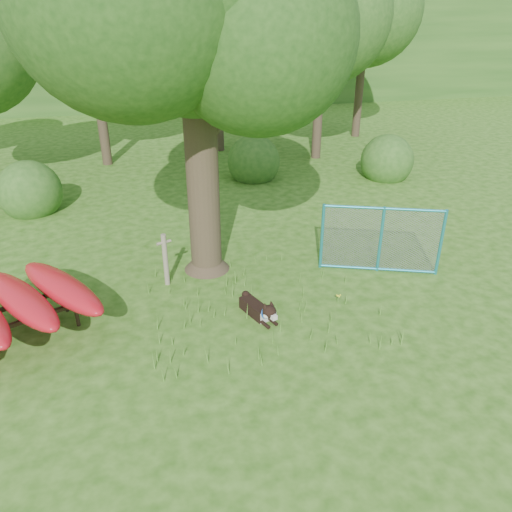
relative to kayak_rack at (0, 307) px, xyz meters
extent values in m
plane|color=#255010|center=(4.48, -0.89, -0.71)|extent=(80.00, 80.00, 0.00)
cylinder|color=#33271B|center=(3.90, 1.88, 1.98)|extent=(0.89, 0.89, 5.38)
cone|color=#33271B|center=(3.90, 1.88, -0.45)|extent=(1.34, 1.34, 0.54)
sphere|color=#1D4413|center=(5.07, 3.03, 4.67)|extent=(3.87, 3.87, 3.87)
sphere|color=#1D4413|center=(4.87, 0.88, 4.23)|extent=(3.44, 3.44, 3.44)
cylinder|color=#33271B|center=(4.50, 2.12, 2.73)|extent=(1.27, 1.15, 1.15)
cylinder|color=#33271B|center=(3.32, 1.89, 3.16)|extent=(1.28, 0.36, 1.10)
cylinder|color=#716655|center=(2.96, 1.37, -0.12)|extent=(0.14, 0.14, 1.18)
cylinder|color=#716655|center=(2.96, 1.37, 0.29)|extent=(0.32, 0.18, 0.06)
cylinder|color=black|center=(1.19, 0.19, -0.49)|extent=(0.09, 0.09, 0.45)
cylinder|color=black|center=(0.94, 0.76, -0.49)|extent=(0.09, 0.09, 0.45)
cube|color=black|center=(0.13, -0.29, -0.25)|extent=(2.49, 1.16, 0.07)
ellipsoid|color=red|center=(0.33, 0.15, 0.00)|extent=(1.96, 2.62, 0.43)
ellipsoid|color=red|center=(0.98, 0.44, 0.00)|extent=(2.03, 2.59, 0.43)
cube|color=black|center=(4.53, -0.20, -0.59)|extent=(0.50, 0.76, 0.24)
cube|color=silver|center=(4.64, -0.48, -0.60)|extent=(0.26, 0.21, 0.22)
sphere|color=black|center=(4.70, -0.65, -0.41)|extent=(0.26, 0.26, 0.26)
cube|color=silver|center=(4.75, -0.77, -0.45)|extent=(0.15, 0.17, 0.09)
sphere|color=silver|center=(4.63, -0.70, -0.45)|extent=(0.12, 0.12, 0.12)
sphere|color=silver|center=(4.79, -0.64, -0.45)|extent=(0.12, 0.12, 0.12)
cone|color=black|center=(4.62, -0.64, -0.27)|extent=(0.11, 0.12, 0.13)
cone|color=black|center=(4.75, -0.59, -0.27)|extent=(0.14, 0.14, 0.13)
cylinder|color=black|center=(4.61, -0.66, -0.66)|extent=(0.18, 0.31, 0.07)
cylinder|color=black|center=(4.78, -0.59, -0.66)|extent=(0.18, 0.31, 0.07)
sphere|color=black|center=(4.44, 0.18, -0.49)|extent=(0.16, 0.16, 0.16)
torus|color=#174CB1|center=(4.67, -0.58, -0.47)|extent=(0.26, 0.16, 0.26)
cylinder|color=teal|center=(6.45, 1.34, 0.06)|extent=(0.09, 0.09, 1.55)
cylinder|color=teal|center=(7.66, 0.87, 0.06)|extent=(0.09, 0.09, 1.55)
cylinder|color=teal|center=(8.87, 0.41, 0.06)|extent=(0.09, 0.09, 1.55)
cylinder|color=teal|center=(7.66, 0.87, 0.80)|extent=(2.43, 0.98, 0.06)
cylinder|color=teal|center=(7.66, 0.87, -0.67)|extent=(2.43, 0.98, 0.06)
plane|color=gray|center=(7.66, 0.87, 0.06)|extent=(2.41, 0.93, 2.58)
cylinder|color=#4E812A|center=(6.25, -0.25, -0.62)|extent=(0.02, 0.02, 0.19)
sphere|color=yellow|center=(6.25, -0.25, -0.52)|extent=(0.03, 0.03, 0.03)
sphere|color=yellow|center=(6.29, -0.24, -0.51)|extent=(0.03, 0.03, 0.03)
sphere|color=yellow|center=(6.24, -0.21, -0.53)|extent=(0.03, 0.03, 0.03)
sphere|color=yellow|center=(6.26, -0.28, -0.52)|extent=(0.03, 0.03, 0.03)
sphere|color=yellow|center=(6.23, -0.26, -0.51)|extent=(0.03, 0.03, 0.03)
cylinder|color=#33271B|center=(1.48, 11.11, 1.91)|extent=(0.36, 0.36, 5.25)
cylinder|color=#33271B|center=(5.98, 12.11, 1.21)|extent=(0.36, 0.36, 3.85)
sphere|color=#28521A|center=(5.98, 12.11, 3.41)|extent=(4.00, 4.00, 4.00)
cylinder|color=#33271B|center=(9.48, 10.11, 1.67)|extent=(0.36, 0.36, 4.76)
sphere|color=#28521A|center=(9.48, 10.11, 4.39)|extent=(4.80, 4.80, 4.80)
cylinder|color=#33271B|center=(12.48, 13.11, 1.74)|extent=(0.36, 0.36, 4.90)
sphere|color=#28521A|center=(12.48, 13.11, 4.54)|extent=(4.60, 4.60, 4.60)
sphere|color=#28521A|center=(-0.52, 6.61, -0.71)|extent=(1.80, 1.80, 1.80)
sphere|color=#28521A|center=(10.98, 7.11, -0.71)|extent=(1.80, 1.80, 1.80)
sphere|color=#28521A|center=(6.48, 8.11, -0.71)|extent=(1.80, 1.80, 1.80)
cube|color=#28521A|center=(4.48, 27.11, 2.29)|extent=(80.00, 12.00, 6.00)
camera|label=1|loc=(2.63, -8.21, 4.72)|focal=35.00mm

